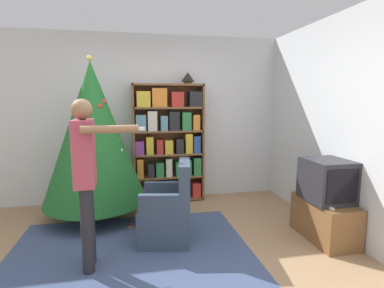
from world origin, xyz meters
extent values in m
plane|color=#9E7A56|center=(0.00, 0.00, 0.00)|extent=(14.00, 14.00, 0.00)
cube|color=silver|center=(0.00, 2.11, 1.30)|extent=(8.00, 0.10, 2.60)
cube|color=silver|center=(2.22, 0.00, 1.30)|extent=(0.10, 8.00, 2.60)
cube|color=#3D4C70|center=(-0.26, 0.32, 0.00)|extent=(2.53, 1.90, 0.01)
cube|color=brown|center=(-0.18, 1.91, 0.92)|extent=(0.03, 0.26, 1.84)
cube|color=brown|center=(0.89, 1.91, 0.92)|extent=(0.03, 0.26, 1.84)
cube|color=brown|center=(0.35, 1.91, 1.83)|extent=(1.10, 0.26, 0.03)
cube|color=brown|center=(0.35, 2.03, 0.92)|extent=(1.10, 0.01, 1.84)
cube|color=brown|center=(0.35, 1.91, 0.03)|extent=(1.07, 0.26, 0.03)
cube|color=#843889|center=(-0.06, 1.89, 0.15)|extent=(0.15, 0.22, 0.21)
cube|color=#5B899E|center=(0.14, 1.87, 0.15)|extent=(0.18, 0.20, 0.21)
cube|color=#284C93|center=(0.36, 1.89, 0.20)|extent=(0.19, 0.23, 0.30)
cube|color=beige|center=(0.58, 1.89, 0.18)|extent=(0.13, 0.23, 0.27)
cube|color=#B22D28|center=(0.78, 1.88, 0.16)|extent=(0.13, 0.20, 0.23)
cube|color=brown|center=(0.35, 1.91, 0.39)|extent=(1.07, 0.26, 0.03)
cube|color=orange|center=(-0.10, 1.88, 0.55)|extent=(0.09, 0.21, 0.29)
cube|color=#232328|center=(0.06, 1.88, 0.51)|extent=(0.09, 0.20, 0.21)
cube|color=#2D7A42|center=(0.20, 1.90, 0.52)|extent=(0.12, 0.25, 0.22)
cube|color=beige|center=(0.34, 1.88, 0.55)|extent=(0.09, 0.20, 0.28)
cube|color=#2D7A42|center=(0.51, 1.89, 0.52)|extent=(0.11, 0.23, 0.22)
cube|color=#2D7A42|center=(0.64, 1.88, 0.53)|extent=(0.10, 0.20, 0.25)
cube|color=#2D7A42|center=(0.79, 1.88, 0.55)|extent=(0.11, 0.22, 0.28)
cube|color=brown|center=(0.35, 1.91, 0.75)|extent=(1.07, 0.26, 0.03)
cube|color=#843889|center=(-0.10, 1.90, 0.87)|extent=(0.13, 0.24, 0.20)
cube|color=gold|center=(0.05, 1.89, 0.90)|extent=(0.11, 0.23, 0.27)
cube|color=#B22D28|center=(0.21, 1.89, 0.88)|extent=(0.10, 0.22, 0.22)
cube|color=gold|center=(0.34, 1.89, 0.87)|extent=(0.12, 0.23, 0.21)
cube|color=#232328|center=(0.51, 1.89, 0.88)|extent=(0.11, 0.23, 0.23)
cube|color=gold|center=(0.66, 1.90, 0.92)|extent=(0.11, 0.24, 0.31)
cube|color=#284C93|center=(0.78, 1.88, 0.90)|extent=(0.10, 0.20, 0.27)
cube|color=brown|center=(0.35, 1.91, 1.12)|extent=(1.07, 0.26, 0.03)
cube|color=#5B899E|center=(-0.07, 1.89, 1.25)|extent=(0.15, 0.23, 0.24)
cube|color=beige|center=(0.10, 1.87, 1.28)|extent=(0.14, 0.20, 0.30)
cube|color=#5B899E|center=(0.28, 1.90, 1.24)|extent=(0.11, 0.25, 0.23)
cube|color=#232328|center=(0.43, 1.88, 1.28)|extent=(0.16, 0.20, 0.29)
cube|color=#2D7A42|center=(0.62, 1.87, 1.27)|extent=(0.14, 0.18, 0.28)
cube|color=orange|center=(0.77, 1.87, 1.25)|extent=(0.11, 0.18, 0.24)
cube|color=brown|center=(0.35, 1.91, 1.48)|extent=(1.07, 0.26, 0.03)
cube|color=gold|center=(-0.03, 1.87, 1.61)|extent=(0.20, 0.19, 0.23)
cube|color=orange|center=(0.21, 1.89, 1.63)|extent=(0.22, 0.23, 0.28)
cube|color=#B22D28|center=(0.48, 1.87, 1.61)|extent=(0.18, 0.18, 0.22)
cube|color=#232328|center=(0.77, 1.90, 1.61)|extent=(0.19, 0.24, 0.23)
cube|color=brown|center=(1.94, 0.21, 0.23)|extent=(0.41, 0.79, 0.46)
cube|color=#28282D|center=(1.94, 0.21, 0.70)|extent=(0.45, 0.51, 0.48)
cube|color=black|center=(1.94, -0.05, 0.70)|extent=(0.37, 0.01, 0.37)
cube|color=white|center=(1.82, -0.03, 0.47)|extent=(0.04, 0.12, 0.02)
cylinder|color=#4C3323|center=(-0.71, 1.41, 0.05)|extent=(0.36, 0.36, 0.10)
cylinder|color=brown|center=(-0.71, 1.41, 0.16)|extent=(0.08, 0.08, 0.12)
cone|color=#1E6028|center=(-0.71, 1.41, 1.16)|extent=(1.36, 1.36, 1.88)
sphere|color=#B74C93|center=(-0.38, 1.29, 1.08)|extent=(0.05, 0.05, 0.05)
sphere|color=gold|center=(-0.70, 1.58, 1.62)|extent=(0.04, 0.04, 0.04)
sphere|color=#335BB2|center=(-0.45, 1.28, 1.24)|extent=(0.06, 0.06, 0.06)
sphere|color=silver|center=(-0.36, 1.24, 0.95)|extent=(0.05, 0.05, 0.05)
sphere|color=red|center=(-0.90, 1.56, 1.43)|extent=(0.06, 0.06, 0.06)
sphere|color=red|center=(-0.60, 1.25, 1.52)|extent=(0.06, 0.06, 0.06)
sphere|color=gold|center=(-0.44, 0.99, 0.64)|extent=(0.05, 0.05, 0.05)
sphere|color=#335BB2|center=(-0.83, 1.52, 1.63)|extent=(0.05, 0.05, 0.05)
sphere|color=red|center=(-0.56, 1.33, 1.58)|extent=(0.07, 0.07, 0.07)
sphere|color=#E5CC4C|center=(-0.71, 1.41, 2.13)|extent=(0.07, 0.07, 0.07)
cube|color=#334256|center=(0.13, 0.53, 0.21)|extent=(0.65, 0.65, 0.42)
cube|color=#334256|center=(0.35, 0.49, 0.67)|extent=(0.22, 0.57, 0.50)
cube|color=#334256|center=(0.17, 0.77, 0.52)|extent=(0.51, 0.17, 0.20)
cube|color=#334256|center=(0.08, 0.30, 0.52)|extent=(0.51, 0.17, 0.20)
cylinder|color=#232328|center=(-0.65, 0.20, 0.41)|extent=(0.11, 0.11, 0.81)
cylinder|color=#232328|center=(-0.64, 0.02, 0.41)|extent=(0.11, 0.11, 0.81)
cube|color=#AD4256|center=(-0.64, 0.11, 1.12)|extent=(0.19, 0.33, 0.61)
cylinder|color=#8C6647|center=(-0.65, 0.31, 1.09)|extent=(0.07, 0.07, 0.49)
cylinder|color=#8C6647|center=(-0.39, -0.08, 1.35)|extent=(0.48, 0.09, 0.07)
cube|color=white|center=(-0.16, -0.07, 1.35)|extent=(0.11, 0.04, 0.03)
sphere|color=#8C6647|center=(-0.64, 0.11, 1.52)|extent=(0.19, 0.19, 0.19)
cylinder|color=#473828|center=(0.66, 1.91, 1.86)|extent=(0.12, 0.12, 0.04)
cone|color=black|center=(0.66, 1.91, 1.95)|extent=(0.20, 0.20, 0.14)
cube|color=orange|center=(-0.19, 0.99, 0.02)|extent=(0.21, 0.12, 0.03)
cube|color=#232328|center=(-0.20, 0.97, 0.05)|extent=(0.22, 0.15, 0.02)
camera|label=1|loc=(-0.21, -2.71, 1.60)|focal=28.00mm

